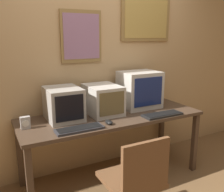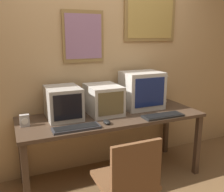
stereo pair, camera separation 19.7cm
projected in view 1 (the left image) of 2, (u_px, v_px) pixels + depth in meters
The scene contains 11 objects.
wall_back at pixel (96, 61), 2.96m from camera, with size 8.00×0.08×2.60m.
desk at pixel (112, 122), 2.75m from camera, with size 2.00×0.72×0.76m.
monitor_left at pixel (63, 104), 2.57m from camera, with size 0.34×0.43×0.33m.
monitor_center at pixel (103, 100), 2.77m from camera, with size 0.35×0.45×0.32m.
monitor_right at pixel (139, 90), 3.01m from camera, with size 0.46×0.38×0.44m.
keyboard_main at pixel (80, 129), 2.30m from camera, with size 0.45×0.16×0.03m.
keyboard_side at pixel (162, 115), 2.72m from camera, with size 0.46×0.16×0.03m.
mouse_near_keyboard at pixel (109, 122), 2.46m from camera, with size 0.06×0.11×0.04m.
desk_clock at pixel (25, 123), 2.33m from camera, with size 0.09×0.05×0.12m.
desk_lamp at pixel (159, 79), 3.27m from camera, with size 0.13×0.13×0.40m.
office_chair at pixel (134, 190), 2.06m from camera, with size 0.47×0.47×0.85m.
Camera 1 is at (-1.21, -1.51, 1.60)m, focal length 40.00 mm.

